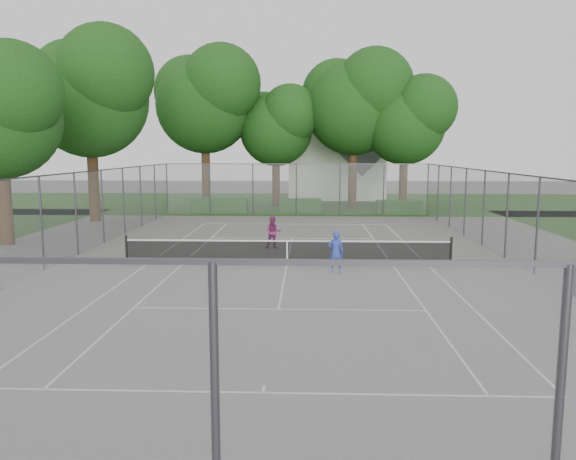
{
  "coord_description": "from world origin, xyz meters",
  "views": [
    {
      "loc": [
        0.81,
        -21.68,
        4.45
      ],
      "look_at": [
        0.0,
        1.0,
        1.2
      ],
      "focal_mm": 35.0,
      "sensor_mm": 36.0,
      "label": 1
    }
  ],
  "objects_px": {
    "house": "(336,152)",
    "girl_player": "(336,252)",
    "woman_player": "(273,232)",
    "tennis_net": "(287,251)"
  },
  "relations": [
    {
      "from": "house",
      "to": "girl_player",
      "type": "relative_size",
      "value": 6.85
    },
    {
      "from": "girl_player",
      "to": "woman_player",
      "type": "height_order",
      "value": "girl_player"
    },
    {
      "from": "tennis_net",
      "to": "woman_player",
      "type": "xyz_separation_m",
      "value": [
        -0.76,
        3.45,
        0.23
      ]
    },
    {
      "from": "tennis_net",
      "to": "house",
      "type": "distance_m",
      "value": 30.93
    },
    {
      "from": "woman_player",
      "to": "tennis_net",
      "type": "bearing_deg",
      "value": -82.87
    },
    {
      "from": "tennis_net",
      "to": "house",
      "type": "relative_size",
      "value": 1.22
    },
    {
      "from": "house",
      "to": "woman_player",
      "type": "height_order",
      "value": "house"
    },
    {
      "from": "tennis_net",
      "to": "girl_player",
      "type": "distance_m",
      "value": 2.45
    },
    {
      "from": "tennis_net",
      "to": "woman_player",
      "type": "bearing_deg",
      "value": 102.41
    },
    {
      "from": "tennis_net",
      "to": "house",
      "type": "height_order",
      "value": "house"
    }
  ]
}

